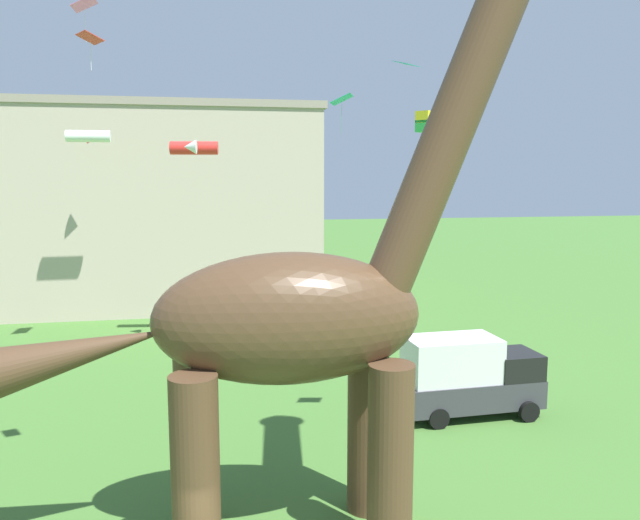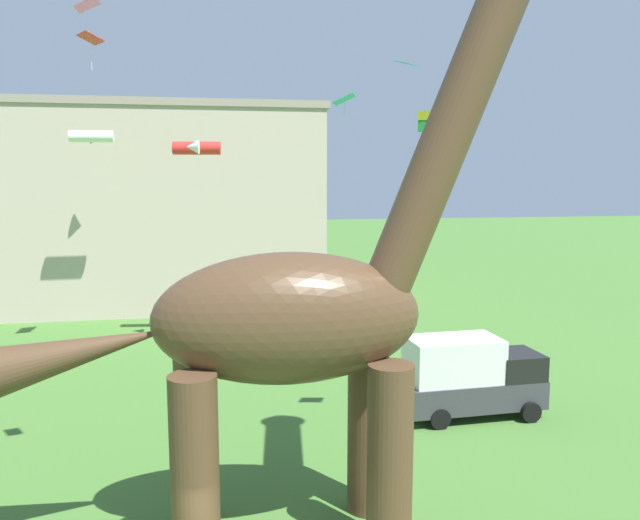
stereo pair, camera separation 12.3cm
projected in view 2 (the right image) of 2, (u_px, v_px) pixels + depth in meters
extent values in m
cylinder|color=#513823|center=(368.00, 426.00, 17.48)|extent=(1.14, 1.14, 4.94)
cylinder|color=#513823|center=(390.00, 461.00, 15.35)|extent=(1.14, 1.14, 4.94)
cylinder|color=#513823|center=(197.00, 439.00, 16.66)|extent=(1.14, 1.14, 4.94)
cylinder|color=#513823|center=(195.00, 477.00, 14.53)|extent=(1.14, 1.14, 4.94)
ellipsoid|color=#513823|center=(288.00, 318.00, 15.53)|extent=(6.76, 2.91, 3.33)
cylinder|color=#513823|center=(460.00, 104.00, 15.57)|extent=(4.86, 1.25, 9.63)
cone|color=#513823|center=(50.00, 359.00, 14.66)|extent=(5.94, 1.67, 2.82)
cube|color=#38383D|center=(471.00, 392.00, 24.59)|extent=(5.68, 2.32, 1.10)
cube|color=black|center=(515.00, 364.00, 24.76)|extent=(1.87, 2.00, 1.00)
cube|color=silver|center=(453.00, 359.00, 24.26)|extent=(3.66, 2.16, 1.70)
cylinder|color=black|center=(505.00, 394.00, 26.03)|extent=(0.81, 0.29, 0.80)
cylinder|color=black|center=(531.00, 412.00, 23.99)|extent=(0.81, 0.29, 0.80)
cylinder|color=black|center=(421.00, 399.00, 25.40)|extent=(0.81, 0.29, 0.80)
cylinder|color=black|center=(440.00, 419.00, 23.35)|extent=(0.81, 0.29, 0.80)
cube|color=orange|center=(462.00, 110.00, 19.96)|extent=(1.08, 0.85, 0.30)
cube|color=red|center=(90.00, 38.00, 15.89)|extent=(0.79, 0.86, 0.21)
cylinder|color=white|center=(91.00, 57.00, 15.95)|extent=(0.01, 0.01, 0.71)
cube|color=pink|center=(87.00, 5.00, 28.69)|extent=(1.03, 1.49, 0.51)
cylinder|color=white|center=(88.00, 26.00, 28.82)|extent=(0.01, 0.01, 1.47)
cube|color=#19B2B7|center=(408.00, 64.00, 22.89)|extent=(1.16, 1.13, 0.19)
cube|color=yellow|center=(428.00, 117.00, 38.76)|extent=(1.28, 1.28, 0.73)
cube|color=green|center=(428.00, 126.00, 38.83)|extent=(1.28, 1.28, 0.73)
cylinder|color=red|center=(197.00, 148.00, 33.42)|extent=(2.61, 1.02, 0.71)
cone|color=white|center=(193.00, 147.00, 32.04)|extent=(0.72, 0.82, 0.75)
cube|color=#19B2B7|center=(344.00, 99.00, 32.01)|extent=(1.53, 1.80, 0.48)
cylinder|color=green|center=(344.00, 119.00, 32.15)|extent=(0.01, 0.01, 1.52)
cylinder|color=white|center=(92.00, 136.00, 35.54)|extent=(2.42, 0.69, 0.68)
cone|color=red|center=(96.00, 138.00, 36.84)|extent=(0.61, 0.71, 0.71)
cube|color=#B7A893|center=(169.00, 209.00, 47.10)|extent=(22.02, 13.09, 13.96)
cube|color=gray|center=(165.00, 111.00, 46.12)|extent=(22.46, 13.35, 0.50)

